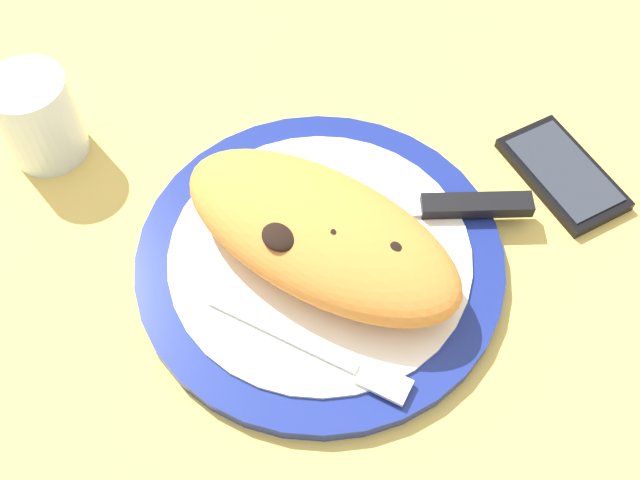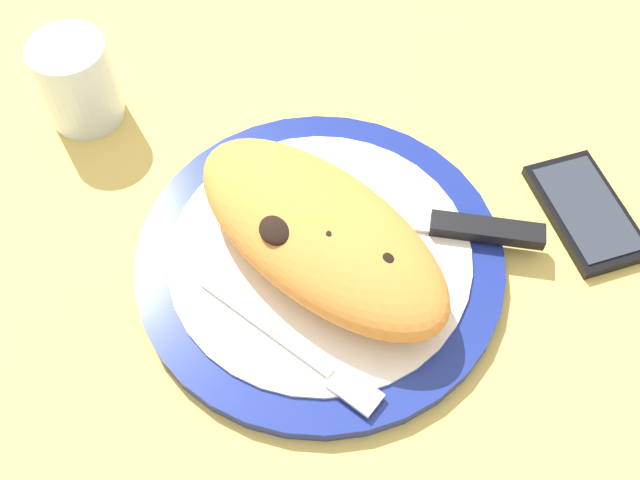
{
  "view_description": "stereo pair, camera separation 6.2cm",
  "coord_description": "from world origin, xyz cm",
  "views": [
    {
      "loc": [
        12.34,
        -31.37,
        55.94
      ],
      "look_at": [
        0.0,
        0.0,
        3.67
      ],
      "focal_mm": 42.78,
      "sensor_mm": 36.0,
      "label": 1
    },
    {
      "loc": [
        17.88,
        -28.57,
        55.94
      ],
      "look_at": [
        0.0,
        0.0,
        3.67
      ],
      "focal_mm": 42.78,
      "sensor_mm": 36.0,
      "label": 2
    }
  ],
  "objects": [
    {
      "name": "ground_plane",
      "position": [
        0.0,
        0.0,
        -1.5
      ],
      "size": [
        150.0,
        150.0,
        3.0
      ],
      "primitive_type": "cube",
      "color": "#DBB756"
    },
    {
      "name": "water_glass",
      "position": [
        -28.29,
        2.53,
        3.71
      ],
      "size": [
        7.14,
        7.14,
        8.61
      ],
      "color": "silver",
      "rests_on": "ground_plane"
    },
    {
      "name": "calzone",
      "position": [
        0.07,
        -0.39,
        4.72
      ],
      "size": [
        26.93,
        16.51,
        6.06
      ],
      "color": "orange",
      "rests_on": "plate"
    },
    {
      "name": "knife",
      "position": [
        8.29,
        8.0,
        2.17
      ],
      "size": [
        21.31,
        10.42,
        1.2
      ],
      "color": "silver",
      "rests_on": "plate"
    },
    {
      "name": "smartphone",
      "position": [
        17.34,
        16.78,
        0.56
      ],
      "size": [
        13.38,
        12.73,
        1.16
      ],
      "color": "black",
      "rests_on": "ground_plane"
    },
    {
      "name": "fork",
      "position": [
        3.88,
        -8.52,
        1.87
      ],
      "size": [
        17.19,
        3.35,
        0.4
      ],
      "color": "silver",
      "rests_on": "plate"
    },
    {
      "name": "plate",
      "position": [
        0.0,
        0.0,
        0.79
      ],
      "size": [
        31.15,
        31.15,
        1.67
      ],
      "color": "navy",
      "rests_on": "ground_plane"
    }
  ]
}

